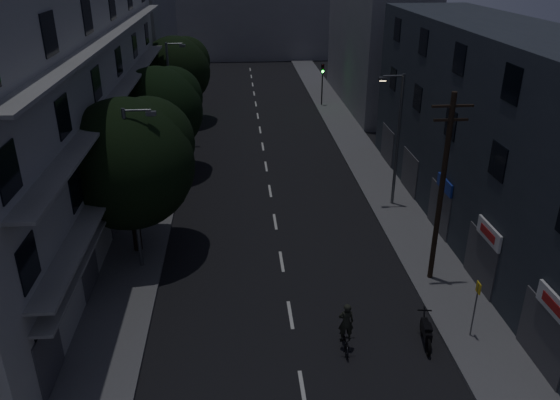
{
  "coord_description": "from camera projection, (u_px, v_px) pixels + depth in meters",
  "views": [
    {
      "loc": [
        -2.05,
        -12.91,
        14.47
      ],
      "look_at": [
        0.0,
        12.0,
        3.0
      ],
      "focal_mm": 35.0,
      "sensor_mm": 36.0,
      "label": 1
    }
  ],
  "objects": [
    {
      "name": "tree_far",
      "position": [
        176.0,
        69.0,
        48.41
      ],
      "size": [
        6.14,
        6.14,
        7.59
      ],
      "color": "black",
      "rests_on": "sidewalk_left"
    },
    {
      "name": "cyclist",
      "position": [
        345.0,
        334.0,
        21.49
      ],
      "size": [
        0.63,
        1.68,
        2.11
      ],
      "rotation": [
        0.0,
        0.0,
        -0.03
      ],
      "color": "black",
      "rests_on": "ground"
    },
    {
      "name": "utility_pole",
      "position": [
        442.0,
        187.0,
        24.3
      ],
      "size": [
        1.8,
        0.24,
        9.0
      ],
      "color": "black",
      "rests_on": "sidewalk_right"
    },
    {
      "name": "sidewalk_left",
      "position": [
        164.0,
        166.0,
        39.94
      ],
      "size": [
        3.0,
        90.0,
        0.15
      ],
      "primitive_type": "cube",
      "color": "#565659",
      "rests_on": "ground"
    },
    {
      "name": "bus_stop_sign",
      "position": [
        476.0,
        300.0,
        21.56
      ],
      "size": [
        0.06,
        0.35,
        2.52
      ],
      "color": "#595B60",
      "rests_on": "sidewalk_right"
    },
    {
      "name": "motorcycle",
      "position": [
        426.0,
        333.0,
        21.86
      ],
      "size": [
        0.61,
        2.0,
        1.29
      ],
      "rotation": [
        0.0,
        0.0,
        -0.15
      ],
      "color": "black",
      "rests_on": "ground"
    },
    {
      "name": "street_lamp_right",
      "position": [
        396.0,
        135.0,
        32.08
      ],
      "size": [
        1.51,
        0.25,
        8.0
      ],
      "color": "#525659",
      "rests_on": "sidewalk_right"
    },
    {
      "name": "building_far_left",
      "position": [
        138.0,
        18.0,
        57.13
      ],
      "size": [
        6.0,
        20.0,
        16.0
      ],
      "primitive_type": "cube",
      "color": "slate",
      "rests_on": "ground"
    },
    {
      "name": "building_right",
      "position": [
        500.0,
        134.0,
        29.17
      ],
      "size": [
        6.19,
        28.0,
        11.0
      ],
      "color": "#282E36",
      "rests_on": "ground"
    },
    {
      "name": "traffic_signal_far_right",
      "position": [
        322.0,
        76.0,
        54.29
      ],
      "size": [
        0.28,
        0.37,
        4.1
      ],
      "color": "black",
      "rests_on": "sidewalk_right"
    },
    {
      "name": "building_far_right",
      "position": [
        376.0,
        38.0,
        54.12
      ],
      "size": [
        6.0,
        20.0,
        13.0
      ],
      "primitive_type": "cube",
      "color": "slate",
      "rests_on": "ground"
    },
    {
      "name": "lane_markings",
      "position": [
        261.0,
        138.0,
        46.19
      ],
      "size": [
        0.15,
        60.5,
        0.01
      ],
      "color": "beige",
      "rests_on": "ground"
    },
    {
      "name": "tree_mid",
      "position": [
        159.0,
        107.0,
        37.02
      ],
      "size": [
        5.99,
        5.99,
        7.38
      ],
      "color": "black",
      "rests_on": "sidewalk_left"
    },
    {
      "name": "tree_near",
      "position": [
        129.0,
        159.0,
        26.66
      ],
      "size": [
        6.53,
        6.53,
        8.05
      ],
      "color": "black",
      "rests_on": "sidewalk_left"
    },
    {
      "name": "street_lamp_left_far",
      "position": [
        171.0,
        89.0,
        42.55
      ],
      "size": [
        1.51,
        0.25,
        8.0
      ],
      "color": "slate",
      "rests_on": "sidewalk_left"
    },
    {
      "name": "ground",
      "position": [
        266.0,
        164.0,
        40.53
      ],
      "size": [
        160.0,
        160.0,
        0.0
      ],
      "primitive_type": "plane",
      "color": "black",
      "rests_on": "ground"
    },
    {
      "name": "sidewalk_right",
      "position": [
        365.0,
        160.0,
        41.06
      ],
      "size": [
        3.0,
        90.0,
        0.15
      ],
      "primitive_type": "cube",
      "color": "#565659",
      "rests_on": "ground"
    },
    {
      "name": "street_lamp_left_near",
      "position": [
        135.0,
        183.0,
        25.43
      ],
      "size": [
        1.51,
        0.25,
        8.0
      ],
      "color": "slate",
      "rests_on": "sidewalk_left"
    },
    {
      "name": "traffic_signal_far_left",
      "position": [
        187.0,
        80.0,
        52.46
      ],
      "size": [
        0.28,
        0.37,
        4.1
      ],
      "color": "black",
      "rests_on": "sidewalk_left"
    },
    {
      "name": "building_far_end",
      "position": [
        247.0,
        22.0,
        79.21
      ],
      "size": [
        24.0,
        8.0,
        10.0
      ],
      "primitive_type": "cube",
      "color": "slate",
      "rests_on": "ground"
    },
    {
      "name": "building_left",
      "position": [
        57.0,
        98.0,
        30.38
      ],
      "size": [
        7.0,
        36.0,
        14.0
      ],
      "color": "#A5A5A0",
      "rests_on": "ground"
    }
  ]
}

